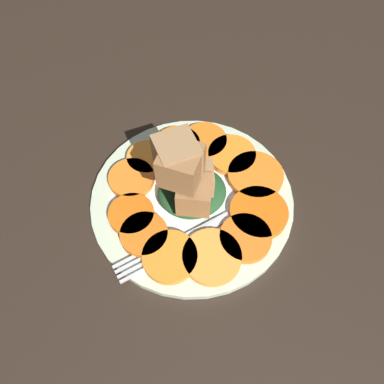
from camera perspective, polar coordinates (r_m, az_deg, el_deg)
table_slab at (r=49.72cm, az=0.00°, el=-1.87°), size 120.00×120.00×2.00cm
plate at (r=48.41cm, az=0.00°, el=-0.98°), size 25.97×25.97×1.05cm
carrot_slice_0 at (r=52.51cm, az=1.92°, el=7.75°), size 6.18×6.18×1.00cm
carrot_slice_1 at (r=52.06cm, az=-2.22°, el=7.14°), size 6.28×6.28×1.00cm
carrot_slice_2 at (r=51.04cm, az=-6.84°, el=5.17°), size 5.47×5.47×1.00cm
carrot_slice_3 at (r=49.40cm, az=-9.20°, el=2.05°), size 5.96×5.96×1.00cm
carrot_slice_4 at (r=46.63cm, az=-9.21°, el=-3.39°), size 5.66×5.66×1.00cm
carrot_slice_5 at (r=45.18cm, az=-7.31°, el=-6.42°), size 5.74×5.74×1.00cm
carrot_slice_6 at (r=43.77cm, az=-3.41°, el=-9.80°), size 6.44×6.44×1.00cm
carrot_slice_7 at (r=43.75cm, az=3.05°, el=-9.82°), size 6.89×6.89×1.00cm
carrot_slice_8 at (r=45.07cm, az=8.13°, el=-6.95°), size 6.21×6.21×1.00cm
carrot_slice_9 at (r=46.88cm, az=10.12°, el=-3.09°), size 7.22×7.22×1.00cm
carrot_slice_10 at (r=49.74cm, az=9.62°, el=2.52°), size 7.30×7.30×1.00cm
carrot_slice_11 at (r=51.27cm, az=6.07°, el=5.62°), size 6.49×6.49×1.00cm
center_pile at (r=43.57cm, az=-0.61°, el=1.79°), size 8.65×8.52×10.87cm
fork at (r=44.87cm, az=-1.27°, el=-7.26°), size 17.71×8.67×0.40cm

